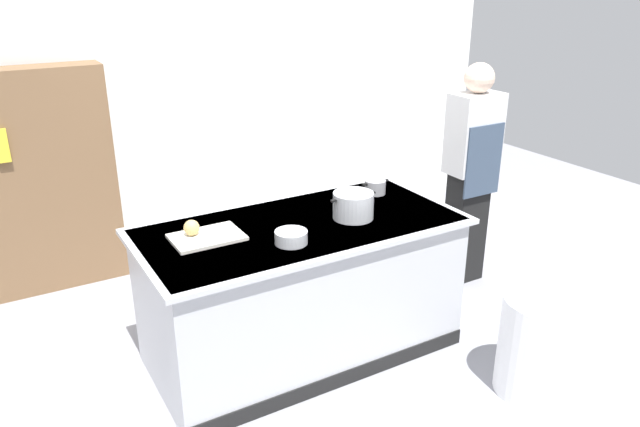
% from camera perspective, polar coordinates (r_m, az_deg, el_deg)
% --- Properties ---
extents(ground_plane, '(10.00, 10.00, 0.00)m').
position_cam_1_polar(ground_plane, '(4.14, -1.63, -12.54)').
color(ground_plane, gray).
extents(back_wall, '(6.40, 0.12, 3.00)m').
position_cam_1_polar(back_wall, '(5.43, -12.80, 12.39)').
color(back_wall, white).
rests_on(back_wall, ground_plane).
extents(counter_island, '(1.98, 0.98, 0.90)m').
position_cam_1_polar(counter_island, '(3.90, -1.69, -6.89)').
color(counter_island, '#B7BABF').
rests_on(counter_island, ground_plane).
extents(cutting_board, '(0.40, 0.28, 0.02)m').
position_cam_1_polar(cutting_board, '(3.57, -10.48, -2.18)').
color(cutting_board, silver).
rests_on(cutting_board, counter_island).
extents(onion, '(0.09, 0.09, 0.09)m').
position_cam_1_polar(onion, '(3.57, -11.86, -1.31)').
color(onion, tan).
rests_on(onion, cutting_board).
extents(stock_pot, '(0.32, 0.25, 0.16)m').
position_cam_1_polar(stock_pot, '(3.78, 3.11, 0.75)').
color(stock_pot, '#B7BABF').
rests_on(stock_pot, counter_island).
extents(sauce_pan, '(0.21, 0.14, 0.10)m').
position_cam_1_polar(sauce_pan, '(4.22, 5.15, 2.49)').
color(sauce_pan, '#99999E').
rests_on(sauce_pan, counter_island).
extents(mixing_bowl, '(0.19, 0.19, 0.07)m').
position_cam_1_polar(mixing_bowl, '(3.45, -2.70, -2.22)').
color(mixing_bowl, '#B7BABF').
rests_on(mixing_bowl, counter_island).
extents(trash_bin, '(0.46, 0.46, 0.61)m').
position_cam_1_polar(trash_bin, '(3.85, 19.66, -11.50)').
color(trash_bin, white).
rests_on(trash_bin, ground_plane).
extents(person_chef, '(0.38, 0.25, 1.72)m').
position_cam_1_polar(person_chef, '(4.81, 13.86, 3.92)').
color(person_chef, black).
rests_on(person_chef, ground_plane).
extents(bookshelf, '(1.10, 0.31, 1.70)m').
position_cam_1_polar(bookshelf, '(5.05, -24.74, 2.62)').
color(bookshelf, brown).
rests_on(bookshelf, ground_plane).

